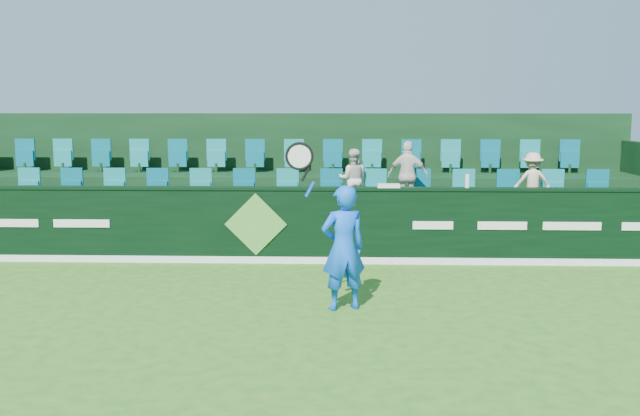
{
  "coord_description": "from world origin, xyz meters",
  "views": [
    {
      "loc": [
        1.54,
        -8.41,
        2.74
      ],
      "look_at": [
        1.17,
        2.8,
        1.15
      ],
      "focal_mm": 40.0,
      "sensor_mm": 36.0,
      "label": 1
    }
  ],
  "objects_px": {
    "towel": "(389,186)",
    "drinks_bottle": "(467,181)",
    "spectator_middle": "(408,175)",
    "spectator_right": "(532,181)",
    "tennis_player": "(343,247)",
    "spectator_left": "(353,179)"
  },
  "relations": [
    {
      "from": "spectator_right",
      "to": "towel",
      "type": "bearing_deg",
      "value": 22.24
    },
    {
      "from": "tennis_player",
      "to": "spectator_right",
      "type": "height_order",
      "value": "tennis_player"
    },
    {
      "from": "spectator_left",
      "to": "tennis_player",
      "type": "bearing_deg",
      "value": 90.91
    },
    {
      "from": "spectator_left",
      "to": "spectator_right",
      "type": "distance_m",
      "value": 3.39
    },
    {
      "from": "tennis_player",
      "to": "drinks_bottle",
      "type": "relative_size",
      "value": 9.9
    },
    {
      "from": "towel",
      "to": "drinks_bottle",
      "type": "xyz_separation_m",
      "value": [
        1.37,
        0.0,
        0.09
      ]
    },
    {
      "from": "spectator_left",
      "to": "towel",
      "type": "bearing_deg",
      "value": 122.13
    },
    {
      "from": "spectator_right",
      "to": "spectator_left",
      "type": "bearing_deg",
      "value": 0.31
    },
    {
      "from": "tennis_player",
      "to": "spectator_middle",
      "type": "xyz_separation_m",
      "value": [
        1.23,
        4.06,
        0.58
      ]
    },
    {
      "from": "tennis_player",
      "to": "drinks_bottle",
      "type": "bearing_deg",
      "value": 53.67
    },
    {
      "from": "spectator_middle",
      "to": "drinks_bottle",
      "type": "distance_m",
      "value": 1.45
    },
    {
      "from": "spectator_middle",
      "to": "spectator_right",
      "type": "bearing_deg",
      "value": -168.05
    },
    {
      "from": "spectator_left",
      "to": "towel",
      "type": "distance_m",
      "value": 1.28
    },
    {
      "from": "spectator_middle",
      "to": "spectator_right",
      "type": "height_order",
      "value": "spectator_middle"
    },
    {
      "from": "tennis_player",
      "to": "towel",
      "type": "relative_size",
      "value": 6.1
    },
    {
      "from": "spectator_middle",
      "to": "drinks_bottle",
      "type": "bearing_deg",
      "value": 141.6
    },
    {
      "from": "tennis_player",
      "to": "towel",
      "type": "bearing_deg",
      "value": 74.86
    },
    {
      "from": "spectator_middle",
      "to": "spectator_right",
      "type": "distance_m",
      "value": 2.35
    },
    {
      "from": "spectator_middle",
      "to": "towel",
      "type": "relative_size",
      "value": 3.39
    },
    {
      "from": "spectator_middle",
      "to": "towel",
      "type": "bearing_deg",
      "value": 80.64
    },
    {
      "from": "tennis_player",
      "to": "spectator_left",
      "type": "bearing_deg",
      "value": 87.43
    },
    {
      "from": "towel",
      "to": "drinks_bottle",
      "type": "height_order",
      "value": "drinks_bottle"
    }
  ]
}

